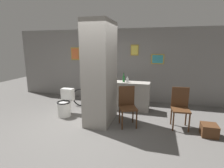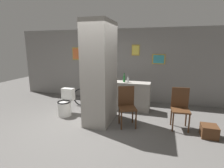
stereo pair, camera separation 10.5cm
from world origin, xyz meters
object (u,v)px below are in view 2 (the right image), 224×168
(toilet, at_px, (65,104))
(chair_near_pillar, at_px, (127,104))
(bicycle, at_px, (95,98))
(bottle_tall, at_px, (124,79))
(chair_by_doorway, at_px, (180,106))

(toilet, distance_m, chair_near_pillar, 1.89)
(bicycle, height_order, bottle_tall, bottle_tall)
(chair_near_pillar, bearing_deg, bicycle, 119.05)
(chair_near_pillar, distance_m, bicycle, 1.64)
(chair_by_doorway, relative_size, bottle_tall, 3.33)
(chair_by_doorway, bearing_deg, chair_near_pillar, -174.49)
(chair_by_doorway, distance_m, bottle_tall, 1.88)
(toilet, distance_m, chair_by_doorway, 3.15)
(toilet, bearing_deg, chair_by_doorway, 1.25)
(chair_near_pillar, xyz_separation_m, bottle_tall, (-0.32, 1.10, 0.45))
(toilet, bearing_deg, bottle_tall, 31.51)
(chair_near_pillar, bearing_deg, bottle_tall, 83.40)
(chair_near_pillar, height_order, bottle_tall, bottle_tall)
(toilet, xyz_separation_m, bottle_tall, (1.54, 0.95, 0.68))
(toilet, relative_size, bottle_tall, 2.53)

